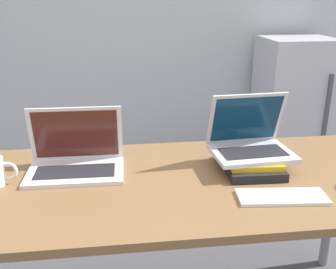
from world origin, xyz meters
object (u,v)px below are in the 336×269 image
object	(u,v)px
laptop_left	(76,159)
wireless_keyboard	(282,197)
mini_fridge	(291,111)
laptop_on_books	(250,141)
book_stack	(251,163)

from	to	relation	value
laptop_left	wireless_keyboard	distance (m)	0.78
laptop_left	mini_fridge	world-z (taller)	mini_fridge
laptop_on_books	wireless_keyboard	xyz separation A→B (m)	(0.03, -0.28, -0.10)
book_stack	mini_fridge	size ratio (longest dim) A/B	0.25
laptop_on_books	wireless_keyboard	world-z (taller)	laptop_on_books
book_stack	wireless_keyboard	bearing A→B (deg)	-82.76
wireless_keyboard	mini_fridge	size ratio (longest dim) A/B	0.29
laptop_left	book_stack	world-z (taller)	laptop_left
laptop_left	wireless_keyboard	size ratio (longest dim) A/B	1.19
laptop_left	book_stack	bearing A→B (deg)	-6.24
laptop_left	wireless_keyboard	xyz separation A→B (m)	(0.71, -0.31, -0.04)
laptop_left	laptop_on_books	bearing A→B (deg)	-3.03
laptop_on_books	mini_fridge	xyz separation A→B (m)	(0.76, 1.28, -0.28)
laptop_left	book_stack	distance (m)	0.68
laptop_left	mini_fridge	size ratio (longest dim) A/B	0.34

